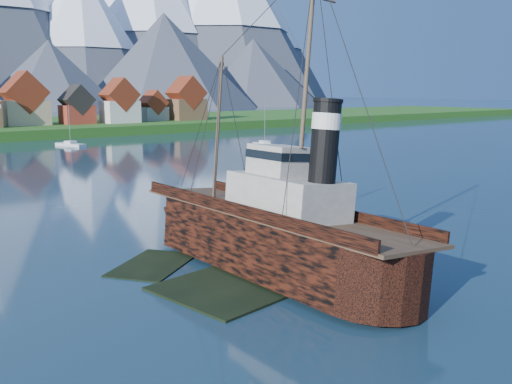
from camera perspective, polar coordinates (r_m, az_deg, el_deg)
ground at (r=49.19m, az=2.48°, el=-6.99°), size 1400.00×1400.00×0.00m
shoal at (r=51.96m, az=2.40°, el=-6.45°), size 31.71×21.24×1.14m
tugboat_wreck at (r=47.25m, az=0.13°, el=-3.71°), size 7.42×31.97×25.34m
sailboat_d at (r=147.10m, az=0.88°, el=4.70°), size 3.77×9.33×12.38m
sailboat_e at (r=155.57m, az=-18.05°, el=4.49°), size 5.13×9.82×11.07m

